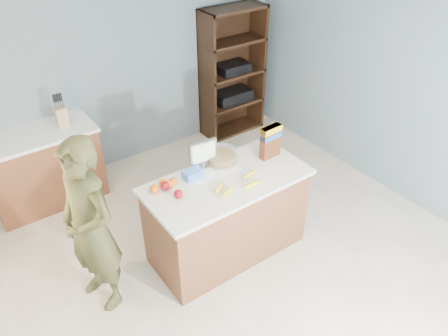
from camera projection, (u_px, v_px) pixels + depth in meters
floor at (245, 267)px, 4.34m from camera, size 4.50×5.00×0.02m
walls at (250, 120)px, 3.40m from camera, size 4.52×5.02×2.51m
counter_peninsula at (227, 219)px, 4.31m from camera, size 1.56×0.76×0.90m
back_cabinet at (44, 168)px, 4.98m from camera, size 1.24×0.62×0.90m
shelving_unit at (230, 74)px, 6.17m from camera, size 0.90×0.40×1.80m
person at (90, 229)px, 3.58m from camera, size 0.55×0.69×1.67m
knife_block at (62, 117)px, 4.80m from camera, size 0.12×0.10×0.31m
envelopes at (217, 174)px, 4.11m from camera, size 0.50×0.16×0.00m
bananas at (237, 184)px, 3.93m from camera, size 0.55×0.24×0.04m
apples at (172, 190)px, 3.83m from camera, size 0.12×0.25×0.08m
oranges at (163, 185)px, 3.90m from camera, size 0.27×0.13×0.07m
blue_carton at (193, 174)px, 4.03m from camera, size 0.18×0.12×0.08m
salad_bowl at (222, 157)px, 4.24m from camera, size 0.30×0.30×0.13m
tv at (203, 153)px, 4.11m from camera, size 0.28×0.12×0.28m
cereal_box at (271, 139)px, 4.24m from camera, size 0.23×0.10×0.34m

